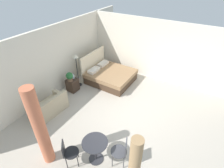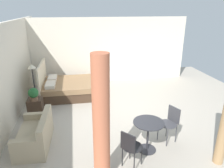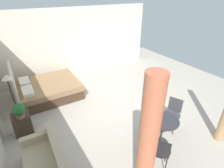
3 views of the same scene
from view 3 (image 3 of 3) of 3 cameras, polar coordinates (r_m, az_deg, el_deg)
The scene contains 12 objects.
ground_plane at distance 5.97m, azimuth 1.11°, elevation -6.19°, with size 8.94×9.76×0.02m, color #B2A899.
wall_right at distance 7.84m, azimuth -10.87°, elevation 13.21°, with size 0.12×6.76×2.77m, color silver.
bed at distance 6.57m, azimuth -20.42°, elevation -1.51°, with size 1.77×2.03×1.27m.
couch at distance 4.15m, azimuth -20.56°, elevation -22.80°, with size 1.37×0.77×0.76m.
nightstand at distance 5.28m, azimuth -26.94°, elevation -11.29°, with size 0.42×0.43×0.55m.
potted_plant at distance 4.93m, azimuth -27.93°, elevation -7.54°, with size 0.30×0.30×0.39m.
vase at distance 5.18m, azimuth -28.13°, elevation -7.44°, with size 0.11×0.11×0.17m.
floor_lamp at distance 5.23m, azimuth -30.06°, elevation -1.28°, with size 0.28×0.28×1.51m.
balcony_table at distance 4.43m, azimuth 15.97°, elevation -13.28°, with size 0.70×0.70×0.74m.
cafe_chair_near_window at distance 3.90m, azimuth 15.43°, elevation -20.07°, with size 0.59×0.59×0.86m.
cafe_chair_near_couch at distance 4.97m, azimuth 19.15°, elevation -8.22°, with size 0.57×0.57×0.88m.
curtain_right at distance 2.98m, azimuth 11.42°, elevation -18.41°, with size 0.31×0.31×2.48m.
Camera 3 is at (-4.12, 2.66, 3.39)m, focal length 28.31 mm.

